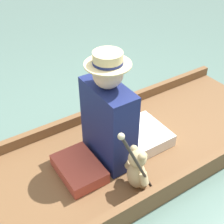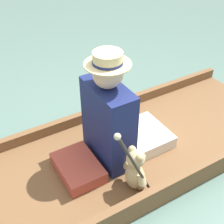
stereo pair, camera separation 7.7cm
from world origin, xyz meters
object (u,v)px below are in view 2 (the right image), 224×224
at_px(seated_person, 115,120).
at_px(teddy_bear, 135,170).
at_px(walking_cane, 132,160).
at_px(wine_glass, 127,109).

height_order(seated_person, teddy_bear, seated_person).
xyz_separation_m(teddy_bear, walking_cane, (0.09, -0.10, 0.23)).
relative_size(seated_person, wine_glass, 7.75).
relative_size(teddy_bear, wine_glass, 3.04).
xyz_separation_m(wine_glass, walking_cane, (0.84, -0.51, 0.31)).
height_order(seated_person, walking_cane, seated_person).
bearing_deg(seated_person, walking_cane, -11.46).
bearing_deg(seated_person, wine_glass, 143.41).
relative_size(seated_person, walking_cane, 1.37).
xyz_separation_m(seated_person, teddy_bear, (0.38, -0.06, -0.18)).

